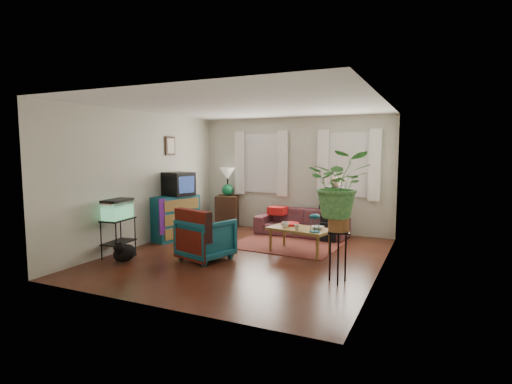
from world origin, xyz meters
The scene contains 31 objects.
floor centered at (0.00, 0.00, 0.00)m, with size 4.50×5.00×0.01m, color #4F2B14.
ceiling centered at (0.00, 0.00, 2.60)m, with size 4.50×5.00×0.01m, color white.
wall_back centered at (0.00, 2.50, 1.30)m, with size 4.50×0.01×2.60m, color silver.
wall_front centered at (0.00, -2.50, 1.30)m, with size 4.50×0.01×2.60m, color silver.
wall_left centered at (-2.25, 0.00, 1.30)m, with size 0.01×5.00×2.60m, color silver.
wall_right centered at (2.25, 0.00, 1.30)m, with size 0.01×5.00×2.60m, color silver.
window_left centered at (-0.80, 2.48, 1.55)m, with size 1.08×0.04×1.38m, color white.
window_right centered at (1.25, 2.48, 1.55)m, with size 1.08×0.04×1.38m, color white.
curtains_left centered at (-0.80, 2.40, 1.55)m, with size 1.36×0.06×1.50m, color white.
curtains_right centered at (1.25, 2.40, 1.55)m, with size 1.36×0.06×1.50m, color white.
picture_frame centered at (-2.21, 0.85, 1.95)m, with size 0.04×0.32×0.40m, color #3D2616.
area_rug centered at (0.35, 1.09, 0.01)m, with size 2.00×1.60×0.01m, color brown.
sofa centered at (0.34, 2.05, 0.39)m, with size 1.98×0.78×0.77m, color brown.
seated_person centered at (1.05, 2.03, 0.59)m, with size 0.49×0.61×1.18m, color black, non-canonical shape.
side_table centered at (-1.65, 2.34, 0.38)m, with size 0.52×0.52×0.75m, color #382915.
table_lamp centered at (-1.65, 2.34, 1.08)m, with size 0.39×0.39×0.69m, color white, non-canonical shape.
dresser centered at (-1.99, 0.62, 0.46)m, with size 0.51×1.01×0.91m, color #115567.
crt_tv centered at (-1.94, 0.72, 1.16)m, with size 0.56×0.51×0.49m, color black.
aquarium_stand centered at (-2.00, -0.98, 0.34)m, with size 0.34×0.60×0.67m, color black.
aquarium centered at (-2.00, -0.98, 0.85)m, with size 0.30×0.55×0.35m, color #7FD899.
black_cat centered at (-1.68, -1.18, 0.19)m, with size 0.29×0.44×0.38m, color black.
armchair centered at (-0.55, -0.45, 0.39)m, with size 0.77×0.72×0.79m, color #115B69.
serape_throw centered at (-0.64, -0.74, 0.56)m, with size 0.79×0.18×0.65m, color #9E0A0A.
coffee_table centered at (0.78, 0.61, 0.23)m, with size 1.11×0.60×0.46m, color brown.
cup_a centered at (0.51, 0.56, 0.51)m, with size 0.12×0.12×0.10m, color white.
cup_b centered at (0.79, 0.42, 0.51)m, with size 0.10×0.10×0.09m, color beige.
bowl centered at (1.09, 0.64, 0.49)m, with size 0.22×0.22×0.05m, color white.
snack_tray centered at (0.51, 0.82, 0.48)m, with size 0.34×0.34×0.04m, color #B21414.
birdcage centered at (1.12, 0.38, 0.62)m, with size 0.18×0.18×0.32m, color #115B6B, non-canonical shape.
plant_stand centered at (1.78, -0.72, 0.37)m, with size 0.31×0.31×0.74m, color black.
potted_plant centered at (1.78, -0.72, 1.24)m, with size 0.84×0.73×0.93m, color #599947.
Camera 1 is at (3.01, -6.17, 1.86)m, focal length 28.00 mm.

